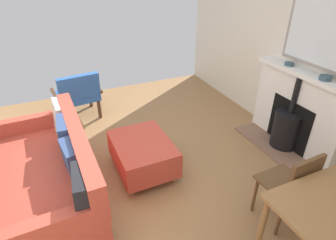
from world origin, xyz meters
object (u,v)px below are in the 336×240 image
Objects in this scene: fireplace at (294,116)px; mantel_bowl_near at (289,64)px; sofa at (50,174)px; dining_chair_near_fireplace at (292,184)px; mantel_bowl_far at (326,78)px; armchair_accent at (78,93)px; ottoman at (143,153)px.

mantel_bowl_near is (-0.01, -0.27, 0.62)m from fireplace.
sofa is 2.31m from dining_chair_near_fireplace.
mantel_bowl_far reaches higher than fireplace.
fireplace is 0.67m from mantel_bowl_far.
armchair_accent is (2.46, -1.92, -0.02)m from fireplace.
mantel_bowl_near is at bearing -179.18° from sofa.
mantel_bowl_far is (-0.01, 0.26, 0.62)m from fireplace.
fireplace is at bearing 88.03° from mantel_bowl_near.
fireplace is 1.81× the size of armchair_accent.
fireplace reaches higher than armchair_accent.
mantel_bowl_near is at bearing -91.97° from fireplace.
dining_chair_near_fireplace is at bearing 43.39° from fireplace.
fireplace reaches higher than sofa.
mantel_bowl_near is at bearing 146.25° from armchair_accent.
sofa is 1.78m from armchair_accent.
dining_chair_near_fireplace is (-1.44, 2.89, 0.06)m from armchair_accent.
mantel_bowl_far reaches higher than mantel_bowl_near.
mantel_bowl_far is 0.07× the size of sofa.
ottoman is (1.99, -0.05, -0.83)m from mantel_bowl_near.
mantel_bowl_near is 3.04m from armchair_accent.
ottoman is at bearing -1.32° from mantel_bowl_near.
dining_chair_near_fireplace is (1.03, 0.70, -0.59)m from mantel_bowl_far.
ottoman is (-1.01, -0.09, -0.11)m from sofa.
ottoman is at bearing -16.19° from mantel_bowl_far.
fireplace is 1.71× the size of dining_chair_near_fireplace.
fireplace is at bearing 170.86° from ottoman.
fireplace is 2.02m from ottoman.
mantel_bowl_near is at bearing -90.00° from mantel_bowl_far.
dining_chair_near_fireplace reaches higher than armchair_accent.
dining_chair_near_fireplace reaches higher than ottoman.
fireplace is 3.12m from armchair_accent.
mantel_bowl_far is at bearing 90.00° from mantel_bowl_near.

